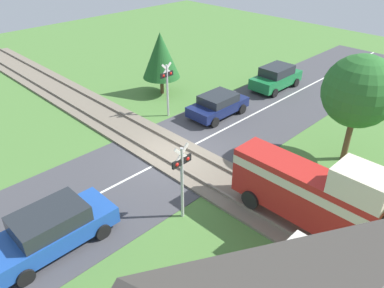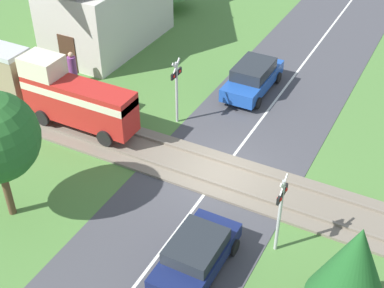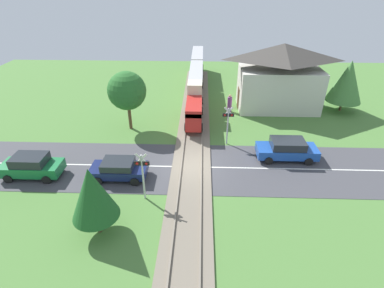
# 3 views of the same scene
# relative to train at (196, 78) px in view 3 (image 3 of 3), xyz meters

# --- Properties ---
(ground_plane) EXTENTS (60.00, 60.00, 0.00)m
(ground_plane) POSITION_rel_train_xyz_m (0.00, -15.11, -1.89)
(ground_plane) COLOR #4C7A38
(road_surface) EXTENTS (48.00, 6.40, 0.02)m
(road_surface) POSITION_rel_train_xyz_m (0.00, -15.11, -1.88)
(road_surface) COLOR #424247
(road_surface) RESTS_ON ground_plane
(track_bed) EXTENTS (2.80, 48.00, 0.24)m
(track_bed) POSITION_rel_train_xyz_m (0.00, -15.11, -1.82)
(track_bed) COLOR #756B5B
(track_bed) RESTS_ON ground_plane
(train) EXTENTS (1.58, 21.43, 3.18)m
(train) POSITION_rel_train_xyz_m (0.00, 0.00, 0.00)
(train) COLOR red
(train) RESTS_ON track_bed
(car_near_crossing) EXTENTS (3.77, 1.90, 1.34)m
(car_near_crossing) POSITION_rel_train_xyz_m (-4.86, -16.55, -1.17)
(car_near_crossing) COLOR #141E4C
(car_near_crossing) RESTS_ON ground_plane
(car_far_side) EXTENTS (4.43, 1.95, 1.57)m
(car_far_side) POSITION_rel_train_xyz_m (7.07, -13.67, -1.08)
(car_far_side) COLOR #1E4CA8
(car_far_side) RESTS_ON ground_plane
(car_behind_queue) EXTENTS (4.00, 1.86, 1.61)m
(car_behind_queue) POSITION_rel_train_xyz_m (-10.83, -16.55, -1.06)
(car_behind_queue) COLOR #197038
(car_behind_queue) RESTS_ON ground_plane
(crossing_signal_west_approach) EXTENTS (0.90, 0.18, 3.26)m
(crossing_signal_west_approach) POSITION_rel_train_xyz_m (-2.76, -18.62, 0.19)
(crossing_signal_west_approach) COLOR #B7B7B7
(crossing_signal_west_approach) RESTS_ON ground_plane
(crossing_signal_east_approach) EXTENTS (0.90, 0.18, 3.26)m
(crossing_signal_east_approach) POSITION_rel_train_xyz_m (2.76, -11.59, 0.19)
(crossing_signal_east_approach) COLOR #B7B7B7
(crossing_signal_east_approach) RESTS_ON ground_plane
(station_building) EXTENTS (8.47, 4.71, 6.51)m
(station_building) POSITION_rel_train_xyz_m (8.34, -3.89, 1.30)
(station_building) COLOR beige
(station_building) RESTS_ON ground_plane
(pedestrian_by_station) EXTENTS (0.44, 0.44, 1.79)m
(pedestrian_by_station) POSITION_rel_train_xyz_m (3.46, -4.92, -1.07)
(pedestrian_by_station) COLOR #7F3D84
(pedestrian_by_station) RESTS_ON ground_plane
(tree_by_station) EXTENTS (3.36, 3.36, 5.10)m
(tree_by_station) POSITION_rel_train_xyz_m (14.76, -4.31, 1.19)
(tree_by_station) COLOR brown
(tree_by_station) RESTS_ON ground_plane
(tree_roadside_hedge) EXTENTS (3.29, 3.29, 5.19)m
(tree_roadside_hedge) POSITION_rel_train_xyz_m (-5.69, -9.05, 1.65)
(tree_roadside_hedge) COLOR brown
(tree_roadside_hedge) RESTS_ON ground_plane
(tree_beyond_track) EXTENTS (2.44, 2.44, 4.08)m
(tree_beyond_track) POSITION_rel_train_xyz_m (-4.74, -21.46, 0.72)
(tree_beyond_track) COLOR brown
(tree_beyond_track) RESTS_ON ground_plane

